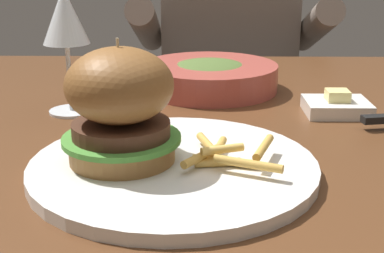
{
  "coord_description": "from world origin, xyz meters",
  "views": [
    {
      "loc": [
        -0.01,
        -0.74,
        0.98
      ],
      "look_at": [
        -0.02,
        -0.17,
        0.78
      ],
      "focal_mm": 50.0,
      "sensor_mm": 36.0,
      "label": 1
    }
  ],
  "objects_px": {
    "soup_bowl": "(210,76)",
    "diner_person": "(227,98)",
    "burger_sandwich": "(120,105)",
    "butter_dish": "(337,106)",
    "main_plate": "(173,167)",
    "wine_glass": "(65,21)"
  },
  "relations": [
    {
      "from": "main_plate",
      "to": "soup_bowl",
      "type": "relative_size",
      "value": 1.35
    },
    {
      "from": "main_plate",
      "to": "diner_person",
      "type": "distance_m",
      "value": 0.96
    },
    {
      "from": "soup_bowl",
      "to": "diner_person",
      "type": "height_order",
      "value": "diner_person"
    },
    {
      "from": "butter_dish",
      "to": "soup_bowl",
      "type": "xyz_separation_m",
      "value": [
        -0.19,
        0.14,
        0.01
      ]
    },
    {
      "from": "burger_sandwich",
      "to": "main_plate",
      "type": "bearing_deg",
      "value": -3.07
    },
    {
      "from": "burger_sandwich",
      "to": "wine_glass",
      "type": "relative_size",
      "value": 0.73
    },
    {
      "from": "butter_dish",
      "to": "diner_person",
      "type": "relative_size",
      "value": 0.08
    },
    {
      "from": "wine_glass",
      "to": "burger_sandwich",
      "type": "bearing_deg",
      "value": -64.1
    },
    {
      "from": "main_plate",
      "to": "butter_dish",
      "type": "height_order",
      "value": "butter_dish"
    },
    {
      "from": "soup_bowl",
      "to": "diner_person",
      "type": "bearing_deg",
      "value": 83.78
    },
    {
      "from": "diner_person",
      "to": "burger_sandwich",
      "type": "bearing_deg",
      "value": -99.97
    },
    {
      "from": "burger_sandwich",
      "to": "butter_dish",
      "type": "bearing_deg",
      "value": 37.5
    },
    {
      "from": "burger_sandwich",
      "to": "wine_glass",
      "type": "bearing_deg",
      "value": 115.9
    },
    {
      "from": "main_plate",
      "to": "burger_sandwich",
      "type": "height_order",
      "value": "burger_sandwich"
    },
    {
      "from": "soup_bowl",
      "to": "main_plate",
      "type": "bearing_deg",
      "value": -97.16
    },
    {
      "from": "butter_dish",
      "to": "diner_person",
      "type": "xyz_separation_m",
      "value": [
        -0.12,
        0.71,
        -0.19
      ]
    },
    {
      "from": "wine_glass",
      "to": "butter_dish",
      "type": "distance_m",
      "value": 0.42
    },
    {
      "from": "burger_sandwich",
      "to": "butter_dish",
      "type": "relative_size",
      "value": 1.44
    },
    {
      "from": "butter_dish",
      "to": "diner_person",
      "type": "bearing_deg",
      "value": 99.92
    },
    {
      "from": "main_plate",
      "to": "wine_glass",
      "type": "relative_size",
      "value": 1.72
    },
    {
      "from": "burger_sandwich",
      "to": "butter_dish",
      "type": "height_order",
      "value": "burger_sandwich"
    },
    {
      "from": "burger_sandwich",
      "to": "diner_person",
      "type": "distance_m",
      "value": 0.98
    }
  ]
}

